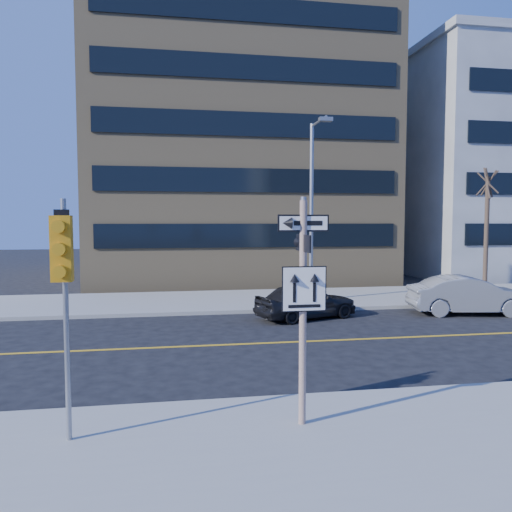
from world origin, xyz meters
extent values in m
plane|color=black|center=(0.00, 0.00, 0.00)|extent=(120.00, 120.00, 0.00)
cylinder|color=beige|center=(0.00, -2.50, 2.15)|extent=(0.13, 0.13, 4.00)
cylinder|color=gray|center=(0.00, -2.50, 4.18)|extent=(0.10, 0.10, 0.06)
cube|color=black|center=(0.00, -2.50, 3.75)|extent=(0.92, 0.03, 0.30)
cube|color=black|center=(0.00, -2.50, 3.40)|extent=(0.03, 0.92, 0.30)
cube|color=white|center=(0.00, -2.58, 2.60)|extent=(0.80, 0.03, 0.80)
cylinder|color=gray|center=(-4.00, -2.50, 2.15)|extent=(0.09, 0.09, 4.00)
cube|color=orange|center=(-4.00, -2.70, 3.35)|extent=(0.32, 0.22, 1.05)
sphere|color=#8C0705|center=(-4.00, -2.82, 3.70)|extent=(0.17, 0.17, 0.17)
sphere|color=black|center=(-4.00, -2.82, 3.35)|extent=(0.17, 0.17, 0.17)
sphere|color=black|center=(-4.00, -2.82, 3.00)|extent=(0.17, 0.17, 0.17)
imported|color=black|center=(2.84, 7.62, 0.69)|extent=(2.83, 4.36, 1.38)
imported|color=gray|center=(9.63, 7.39, 0.78)|extent=(2.48, 4.94, 1.56)
cylinder|color=gray|center=(4.00, 11.00, 4.15)|extent=(0.18, 0.18, 8.00)
cylinder|color=gray|center=(4.00, 10.00, 8.05)|extent=(0.10, 2.20, 0.10)
cube|color=gray|center=(4.00, 9.00, 7.95)|extent=(0.55, 0.30, 0.16)
cylinder|color=#352A1F|center=(13.00, 11.30, 3.05)|extent=(0.22, 0.22, 5.80)
cube|color=tan|center=(2.00, 25.00, 9.00)|extent=(18.00, 18.00, 18.00)
camera|label=1|loc=(-2.28, -10.98, 3.78)|focal=35.00mm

